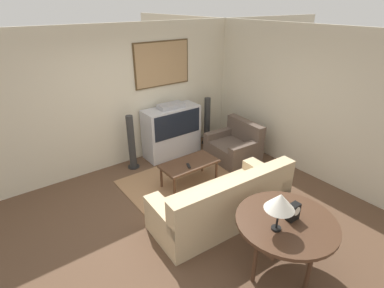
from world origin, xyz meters
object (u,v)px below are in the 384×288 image
Objects in this scene: speaker_tower_right at (207,122)px; table_lamp at (280,202)px; speaker_tower_left at (131,144)px; console_table at (286,225)px; couch at (223,204)px; tv at (172,131)px; coffee_table at (189,165)px; armchair at (234,147)px; mantel_clock at (293,212)px.

table_lamp is at bearing -117.90° from speaker_tower_right.
console_table is at bearing -84.63° from speaker_tower_left.
couch is at bearing -81.03° from speaker_tower_left.
speaker_tower_right is at bearing 0.00° from speaker_tower_left.
tv is at bearing 178.73° from speaker_tower_right.
couch is 1.97× the size of speaker_tower_left.
coffee_table is 0.93× the size of speaker_tower_left.
speaker_tower_left is at bearing 95.37° from console_table.
tv is 1.10× the size of speaker_tower_left.
coffee_table is at bearing -139.30° from speaker_tower_right.
couch is 2.12× the size of armchair.
coffee_table is 1.30m from speaker_tower_left.
tv is 5.81× the size of mantel_clock.
console_table is 2.51× the size of table_lamp.
console_table reaches higher than coffee_table.
table_lamp is at bearing -103.94° from tv.
speaker_tower_left is at bearing 96.47° from mantel_clock.
coffee_table is (-1.33, -0.22, 0.13)m from armchair.
speaker_tower_left is (-0.95, -0.02, -0.02)m from tv.
speaker_tower_right is at bearing 40.70° from coffee_table.
speaker_tower_right is (1.52, 3.41, -0.33)m from mantel_clock.
tv is 3.58m from table_lamp.
tv reaches higher than speaker_tower_right.
console_table is at bearing -100.53° from tv.
speaker_tower_right is (1.80, 3.41, -0.59)m from table_lamp.
mantel_clock is 0.19× the size of speaker_tower_right.
console_table is at bearing 90.78° from couch.
console_table is at bearing -95.76° from coffee_table.
speaker_tower_right is at bearing 65.98° from mantel_clock.
speaker_tower_left reaches higher than coffee_table.
coffee_table is at bearing -65.19° from speaker_tower_left.
speaker_tower_right is at bearing 64.91° from console_table.
couch is at bearing 87.85° from console_table.
speaker_tower_left is (-0.32, 3.39, -0.16)m from console_table.
speaker_tower_right is at bearing -121.19° from couch.
mantel_clock is (-1.48, -2.46, 0.59)m from armchair.
speaker_tower_right is (1.54, 2.28, 0.22)m from couch.
speaker_tower_left is at bearing -178.73° from tv.
table_lamp is (-0.22, -0.02, 0.43)m from console_table.
couch reaches higher than armchair.
tv reaches higher than couch.
couch is at bearing -99.32° from coffee_table.
couch is 1.17m from console_table.
armchair is at bearing -26.96° from speaker_tower_left.
console_table is (-1.55, -2.44, 0.42)m from armchair.
table_lamp reaches higher than speaker_tower_right.
mantel_clock is at bearing -27.90° from armchair.
tv is 3.47m from console_table.
couch is at bearing 77.08° from table_lamp.
speaker_tower_left is (-0.39, 3.41, -0.33)m from mantel_clock.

